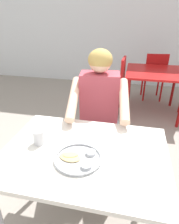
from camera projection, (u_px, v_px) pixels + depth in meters
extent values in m
cube|color=silver|center=(132.00, 0.00, 3.96)|extent=(12.00, 0.12, 3.40)
cube|color=silver|center=(84.00, 153.00, 1.26)|extent=(1.03, 0.77, 0.03)
cylinder|color=#B2B2B7|center=(1.00, 224.00, 1.24)|extent=(0.04, 0.04, 0.72)
cylinder|color=#B2B2B7|center=(44.00, 157.00, 1.80)|extent=(0.04, 0.04, 0.72)
cylinder|color=#B2B2B7|center=(149.00, 173.00, 1.63)|extent=(0.04, 0.04, 0.72)
cylinder|color=#B7BABF|center=(78.00, 159.00, 1.18)|extent=(0.29, 0.29, 0.01)
torus|color=#B7BABF|center=(78.00, 158.00, 1.18)|extent=(0.29, 0.29, 0.01)
cylinder|color=#B2B5BA|center=(86.00, 166.00, 1.12)|extent=(0.06, 0.06, 0.02)
cylinder|color=#9E4714|center=(86.00, 165.00, 1.11)|extent=(0.05, 0.05, 0.01)
cylinder|color=#B2B5BA|center=(91.00, 153.00, 1.21)|extent=(0.06, 0.06, 0.02)
cylinder|color=#C65119|center=(91.00, 153.00, 1.21)|extent=(0.05, 0.05, 0.01)
ellipsoid|color=tan|center=(70.00, 157.00, 1.19)|extent=(0.14, 0.11, 0.01)
ellipsoid|color=tan|center=(70.00, 155.00, 1.20)|extent=(0.10, 0.07, 0.01)
cylinder|color=silver|center=(39.00, 137.00, 1.31)|extent=(0.08, 0.08, 0.10)
cylinder|color=#593319|center=(38.00, 133.00, 1.30)|extent=(0.06, 0.06, 0.02)
cube|color=#3F3F44|center=(99.00, 130.00, 2.03)|extent=(0.45, 0.48, 0.04)
cube|color=#3F3F44|center=(101.00, 104.00, 2.12)|extent=(0.38, 0.08, 0.37)
cylinder|color=#3F3F44|center=(114.00, 161.00, 1.96)|extent=(0.03, 0.03, 0.43)
cylinder|color=#3F3F44|center=(82.00, 159.00, 1.99)|extent=(0.03, 0.03, 0.43)
cylinder|color=#3F3F44|center=(114.00, 140.00, 2.28)|extent=(0.03, 0.03, 0.43)
cylinder|color=#3F3F44|center=(86.00, 139.00, 2.30)|extent=(0.03, 0.03, 0.43)
cylinder|color=black|center=(113.00, 181.00, 1.71)|extent=(0.10, 0.10, 0.47)
cylinder|color=black|center=(115.00, 141.00, 1.77)|extent=(0.17, 0.41, 0.12)
cylinder|color=black|center=(78.00, 178.00, 1.74)|extent=(0.10, 0.10, 0.47)
cylinder|color=black|center=(81.00, 139.00, 1.79)|extent=(0.17, 0.41, 0.12)
cube|color=#B23F4C|center=(99.00, 102.00, 1.83)|extent=(0.36, 0.24, 0.55)
cylinder|color=beige|center=(124.00, 100.00, 1.61)|extent=(0.13, 0.46, 0.25)
cylinder|color=beige|center=(73.00, 98.00, 1.64)|extent=(0.13, 0.46, 0.25)
sphere|color=beige|center=(100.00, 61.00, 1.66)|extent=(0.19, 0.19, 0.19)
ellipsoid|color=tan|center=(100.00, 60.00, 1.66)|extent=(0.21, 0.20, 0.18)
cube|color=#B71414|center=(155.00, 72.00, 3.03)|extent=(0.86, 0.87, 0.03)
cylinder|color=maroon|center=(127.00, 101.00, 2.94)|extent=(0.04, 0.04, 0.68)
cylinder|color=maroon|center=(129.00, 85.00, 3.59)|extent=(0.04, 0.04, 0.68)
cylinder|color=maroon|center=(173.00, 88.00, 3.45)|extent=(0.04, 0.04, 0.68)
cube|color=#AE1515|center=(110.00, 85.00, 3.25)|extent=(0.44, 0.40, 0.04)
cube|color=#AE1515|center=(123.00, 72.00, 3.10)|extent=(0.05, 0.36, 0.43)
cylinder|color=#AE1515|center=(97.00, 101.00, 3.27)|extent=(0.03, 0.03, 0.43)
cylinder|color=#AE1515|center=(101.00, 94.00, 3.53)|extent=(0.03, 0.03, 0.43)
cylinder|color=#AE1515|center=(118.00, 103.00, 3.19)|extent=(0.03, 0.03, 0.43)
cylinder|color=#AE1515|center=(120.00, 96.00, 3.45)|extent=(0.03, 0.03, 0.43)
cube|color=#AD1414|center=(153.00, 76.00, 3.72)|extent=(0.43, 0.43, 0.04)
cube|color=#AD1414|center=(157.00, 66.00, 3.46)|extent=(0.37, 0.08, 0.42)
cylinder|color=#AD1414|center=(142.00, 85.00, 3.98)|extent=(0.03, 0.03, 0.42)
cylinder|color=#AD1414|center=(158.00, 85.00, 3.95)|extent=(0.03, 0.03, 0.42)
cylinder|color=#AD1414|center=(144.00, 90.00, 3.71)|extent=(0.03, 0.03, 0.42)
cylinder|color=#AD1414|center=(161.00, 91.00, 3.68)|extent=(0.03, 0.03, 0.42)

